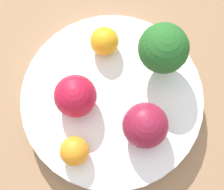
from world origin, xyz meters
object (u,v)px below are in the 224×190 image
at_px(bowl, 112,101).
at_px(apple_green, 145,126).
at_px(apple_red, 75,95).
at_px(orange_front, 103,41).
at_px(broccoli, 163,49).
at_px(orange_back, 74,151).

height_order(bowl, apple_green, apple_green).
bearing_deg(apple_red, orange_front, 58.60).
distance_m(broccoli, apple_red, 0.12).
xyz_separation_m(broccoli, orange_back, (-0.12, -0.10, -0.03)).
bearing_deg(apple_red, orange_back, -97.90).
distance_m(apple_red, orange_front, 0.08).
bearing_deg(bowl, orange_front, 91.88).
bearing_deg(orange_back, broccoli, 40.16).
distance_m(bowl, apple_green, 0.07).
bearing_deg(broccoli, orange_back, -139.84).
distance_m(broccoli, orange_front, 0.08).
relative_size(broccoli, orange_back, 2.24).
bearing_deg(bowl, apple_green, -55.40).
bearing_deg(apple_green, orange_front, 106.62).
height_order(broccoli, orange_back, broccoli).
bearing_deg(apple_green, apple_red, 147.96).
height_order(broccoli, orange_front, broccoli).
distance_m(apple_green, orange_front, 0.12).
bearing_deg(orange_back, orange_front, 69.11).
relative_size(bowl, apple_red, 4.50).
distance_m(broccoli, apple_green, 0.09).
xyz_separation_m(bowl, apple_red, (-0.04, 0.00, 0.04)).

